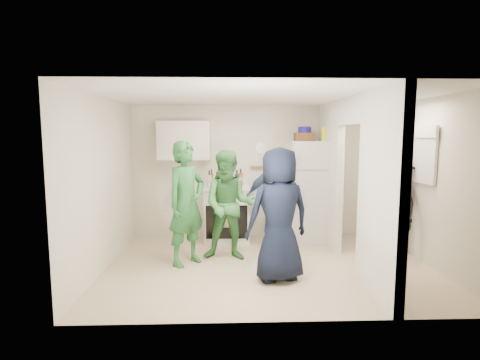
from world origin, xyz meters
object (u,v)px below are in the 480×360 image
stove (227,214)px  person_nook (393,204)px  wicker_basket (304,137)px  person_green_center (229,205)px  yellow_cup_stack_top (324,134)px  person_green_left (186,203)px  person_denim (274,200)px  blue_bowl (305,130)px  person_navy (279,214)px  fridge (309,191)px

stove → person_nook: (2.72, -0.84, 0.33)m
wicker_basket → person_green_center: size_ratio=0.20×
wicker_basket → person_green_center: wicker_basket is taller
yellow_cup_stack_top → person_green_center: (-1.69, -0.90, -1.11)m
person_green_left → person_green_center: size_ratio=1.09×
stove → yellow_cup_stack_top: (1.74, -0.13, 1.46)m
person_green_left → person_denim: person_green_left is taller
stove → yellow_cup_stack_top: size_ratio=4.00×
blue_bowl → person_denim: (-0.60, -0.46, -1.20)m
yellow_cup_stack_top → person_nook: size_ratio=0.15×
person_green_left → person_green_center: bearing=-30.2°
wicker_basket → person_green_center: 2.03m
blue_bowl → person_navy: bearing=-110.5°
person_green_center → person_nook: (2.68, 0.19, -0.03)m
yellow_cup_stack_top → person_green_left: size_ratio=0.13×
stove → fridge: fridge is taller
person_navy → blue_bowl: bearing=-127.4°
blue_bowl → person_green_center: size_ratio=0.14×
person_green_left → person_nook: person_green_left is taller
yellow_cup_stack_top → person_nook: yellow_cup_stack_top is taller
fridge → person_green_center: bearing=-146.0°
fridge → person_green_center: (-1.47, -1.00, -0.06)m
fridge → person_denim: size_ratio=1.09×
yellow_cup_stack_top → person_denim: yellow_cup_stack_top is taller
fridge → yellow_cup_stack_top: 1.07m
person_nook → person_denim: bearing=-107.6°
stove → person_nook: bearing=-17.1°
blue_bowl → person_nook: bearing=-33.3°
person_green_left → person_navy: bearing=-75.5°
person_navy → person_nook: 2.29m
wicker_basket → person_denim: wicker_basket is taller
stove → wicker_basket: size_ratio=2.86×
person_denim → person_nook: person_denim is taller
blue_bowl → person_nook: size_ratio=0.15×
person_navy → stove: bearing=-86.8°
fridge → wicker_basket: size_ratio=5.26×
person_green_left → person_nook: bearing=-41.2°
blue_bowl → yellow_cup_stack_top: 0.36m
stove → person_nook: 2.87m
stove → fridge: size_ratio=0.54×
stove → blue_bowl: blue_bowl is taller
blue_bowl → person_green_center: (-1.37, -1.05, -1.19)m
stove → blue_bowl: size_ratio=4.17×
person_navy → person_denim: bearing=-111.4°
wicker_basket → person_denim: bearing=-142.7°
stove → person_green_center: person_green_center is taller
person_green_center → person_navy: (0.65, -0.88, 0.04)m
person_green_left → person_nook: (3.32, 0.39, -0.11)m
wicker_basket → person_navy: (-0.72, -1.93, -1.02)m
stove → person_green_left: 1.44m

